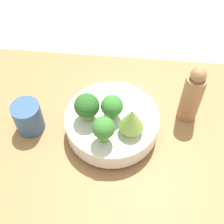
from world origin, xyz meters
TOP-DOWN VIEW (x-y plane):
  - ground_plane at (0.00, 0.00)m, footprint 6.00×6.00m
  - table at (0.00, 0.00)m, footprint 0.94×0.63m
  - bowl at (-0.01, 0.01)m, footprint 0.25×0.25m
  - romanesco_piece_near at (0.04, -0.03)m, footprint 0.06×0.06m
  - broccoli_floret_front at (-0.03, -0.06)m, footprint 0.06×0.06m
  - broccoli_floret_center at (-0.01, 0.01)m, footprint 0.06×0.06m
  - broccoli_floret_left at (-0.08, 0.00)m, footprint 0.06×0.06m
  - cup at (-0.24, -0.00)m, footprint 0.08×0.08m
  - pepper_mill at (0.20, 0.09)m, footprint 0.06×0.06m

SIDE VIEW (x-z plane):
  - ground_plane at x=0.00m, z-range 0.00..0.00m
  - table at x=0.00m, z-range 0.00..0.04m
  - bowl at x=-0.01m, z-range 0.05..0.12m
  - cup at x=-0.24m, z-range 0.04..0.14m
  - pepper_mill at x=0.20m, z-range 0.04..0.23m
  - broccoli_floret_center at x=-0.01m, z-range 0.12..0.19m
  - broccoli_floret_left at x=-0.08m, z-range 0.12..0.20m
  - broccoli_floret_front at x=-0.03m, z-range 0.12..0.20m
  - romanesco_piece_near at x=0.04m, z-range 0.12..0.21m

